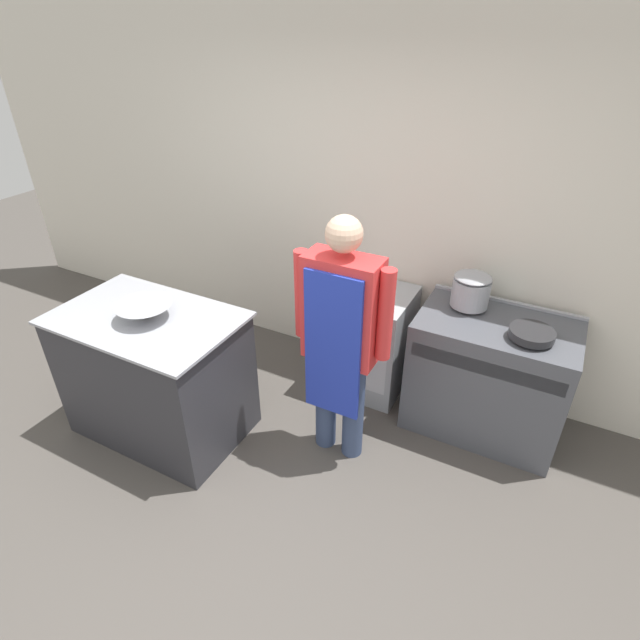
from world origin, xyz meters
name	(u,v)px	position (x,y,z in m)	size (l,w,h in m)	color
ground_plane	(216,555)	(0.00, 0.00, 0.00)	(14.00, 14.00, 0.00)	#4C4742
wall_back	(376,209)	(0.00, 2.14, 1.35)	(8.00, 0.05, 2.70)	silver
prep_counter	(157,374)	(-0.97, 0.67, 0.47)	(1.21, 0.77, 0.93)	#2D2D33
stove	(488,376)	(1.06, 1.75, 0.44)	(1.03, 0.63, 0.89)	#4C4F56
fridge_unit	(369,340)	(0.14, 1.81, 0.42)	(0.59, 0.57, 0.83)	#A8ADB2
person_cook	(341,332)	(0.24, 1.06, 0.96)	(0.63, 0.24, 1.68)	#38476B
mixing_bowl	(145,312)	(-0.94, 0.66, 0.98)	(0.35, 0.35, 0.10)	#9EA0A8
stock_pot	(471,290)	(0.82, 1.86, 1.01)	(0.25, 0.25, 0.23)	#9EA0A8
saute_pan	(532,334)	(1.26, 1.64, 0.92)	(0.27, 0.27, 0.05)	#262628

